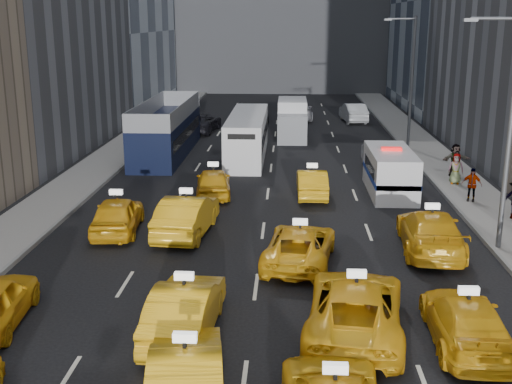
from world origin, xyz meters
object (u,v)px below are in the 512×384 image
nypd_van (390,172)px  double_decker (167,129)px  box_truck (292,120)px  city_bus (248,136)px

nypd_van → double_decker: double_decker is taller
double_decker → box_truck: double_decker is taller
city_bus → nypd_van: bearing=-43.9°
city_bus → box_truck: 7.68m
double_decker → city_bus: double_decker is taller
double_decker → nypd_van: bearing=-37.5°
double_decker → box_truck: 10.65m
nypd_van → double_decker: size_ratio=0.48×
double_decker → box_truck: bearing=35.2°
box_truck → nypd_van: bearing=-70.1°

